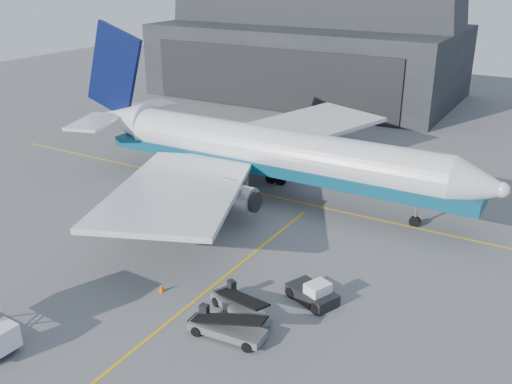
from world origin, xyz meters
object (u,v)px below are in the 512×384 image
Objects in this scene: pushback_tug at (313,293)px; airliner at (262,150)px; belt_loader_a at (226,328)px; belt_loader_b at (240,306)px.

airliner is at bearing 152.16° from pushback_tug.
airliner reaches higher than pushback_tug.
airliner reaches higher than belt_loader_a.
belt_loader_a is at bearing -92.86° from pushback_tug.
pushback_tug is at bearing 60.59° from belt_loader_a.
belt_loader_a is (10.02, -22.03, -3.91)m from airliner.
pushback_tug is 0.77× the size of belt_loader_b.
belt_loader_a is 1.01× the size of belt_loader_b.
belt_loader_a is at bearing -53.06° from belt_loader_b.
belt_loader_b is at bearing 97.90° from belt_loader_a.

